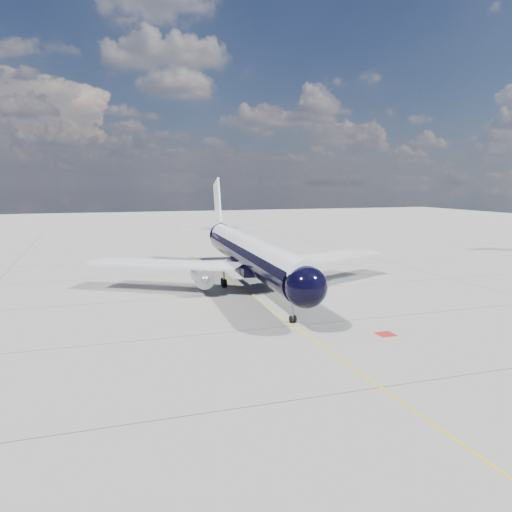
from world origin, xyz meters
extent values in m
plane|color=gray|center=(0.00, 30.00, 0.00)|extent=(320.00, 320.00, 0.00)
cube|color=#E1B90B|center=(0.00, 25.00, 0.00)|extent=(0.16, 160.00, 0.01)
cube|color=maroon|center=(6.80, -10.00, 0.00)|extent=(1.60, 1.60, 0.01)
cylinder|color=black|center=(1.45, 12.52, 4.21)|extent=(6.24, 38.27, 3.81)
sphere|color=black|center=(0.16, -7.49, 4.21)|extent=(4.05, 4.05, 3.81)
cone|color=black|center=(2.95, 36.04, 4.81)|extent=(4.25, 7.25, 3.81)
cylinder|color=white|center=(1.45, 12.52, 5.16)|extent=(5.53, 40.22, 2.97)
cube|color=black|center=(0.15, -7.69, 4.76)|extent=(2.48, 1.35, 0.55)
cube|color=white|center=(-8.96, 14.70, 3.31)|extent=(19.02, 14.37, 0.32)
cube|color=white|center=(12.05, 13.35, 3.31)|extent=(19.61, 12.50, 0.32)
cube|color=black|center=(1.45, 12.52, 2.81)|extent=(4.84, 10.28, 1.00)
cylinder|color=#ABABB2|center=(-5.19, 10.94, 2.16)|extent=(2.54, 4.75, 2.25)
cylinder|color=#ABABB2|center=(7.82, 10.11, 2.16)|extent=(2.54, 4.75, 2.25)
sphere|color=gray|center=(-5.32, 8.84, 2.16)|extent=(1.17, 1.17, 1.10)
sphere|color=gray|center=(7.69, 8.00, 2.16)|extent=(1.17, 1.17, 1.10)
cube|color=white|center=(-5.17, 11.14, 2.91)|extent=(0.43, 3.22, 1.10)
cube|color=white|center=(7.84, 10.31, 2.91)|extent=(0.43, 3.22, 1.10)
cube|color=white|center=(2.92, 35.54, 9.93)|extent=(0.73, 6.37, 8.55)
cube|color=white|center=(2.95, 36.04, 5.62)|extent=(13.21, 4.04, 0.22)
cylinder|color=gray|center=(0.39, -3.99, 1.25)|extent=(0.19, 0.19, 2.11)
cylinder|color=black|center=(0.19, -3.97, 0.35)|extent=(0.22, 0.71, 0.70)
cylinder|color=black|center=(0.59, -4.00, 0.35)|extent=(0.22, 0.71, 0.70)
cylinder|color=gray|center=(-1.66, 14.23, 1.35)|extent=(0.28, 0.28, 1.91)
cylinder|color=gray|center=(4.74, 13.82, 1.35)|extent=(0.28, 0.28, 1.91)
cylinder|color=black|center=(-1.70, 13.68, 0.55)|extent=(0.52, 1.13, 1.10)
cylinder|color=black|center=(-1.62, 14.78, 0.55)|extent=(0.52, 1.13, 1.10)
cylinder|color=black|center=(4.71, 13.27, 0.55)|extent=(0.52, 1.13, 1.10)
cylinder|color=black|center=(4.78, 14.37, 0.55)|extent=(0.52, 1.13, 1.10)
camera|label=1|loc=(-17.57, -46.93, 13.28)|focal=35.00mm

